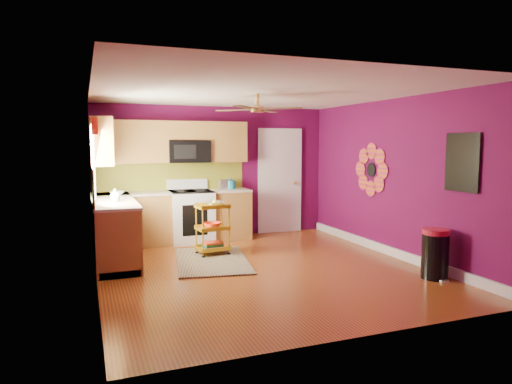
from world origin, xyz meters
name	(u,v)px	position (x,y,z in m)	size (l,w,h in m)	color
ground	(262,269)	(0.00, 0.00, 0.00)	(5.00, 5.00, 0.00)	brown
room_envelope	(264,155)	(0.03, 0.00, 1.63)	(4.54, 5.04, 2.52)	#590A3F
lower_cabinets	(149,224)	(-1.35, 1.82, 0.43)	(2.81, 2.31, 0.94)	brown
electric_range	(191,216)	(-0.55, 2.17, 0.48)	(0.76, 0.66, 1.13)	white
upper_cabinetry	(151,143)	(-1.24, 2.17, 1.80)	(2.80, 2.30, 1.26)	brown
left_window	(93,148)	(-2.22, 1.05, 1.74)	(0.08, 1.35, 1.08)	white
panel_door	(280,182)	(1.35, 2.47, 1.02)	(0.95, 0.11, 2.15)	white
right_wall_art	(408,167)	(2.23, -0.34, 1.44)	(0.04, 2.74, 1.04)	black
ceiling_fan	(257,109)	(0.00, 0.20, 2.29)	(1.01, 1.01, 0.26)	#BF8C3F
shag_rug	(212,260)	(-0.57, 0.66, 0.01)	(1.06, 1.73, 0.02)	black
rolling_cart	(213,227)	(-0.44, 1.04, 0.46)	(0.53, 0.41, 0.90)	gold
trash_can	(435,254)	(1.98, -1.26, 0.33)	(0.36, 0.39, 0.67)	black
teal_kettle	(230,184)	(0.24, 2.27, 1.02)	(0.18, 0.18, 0.21)	#117586
toaster	(225,184)	(0.13, 2.29, 1.03)	(0.22, 0.15, 0.18)	beige
soap_bottle_a	(115,194)	(-1.92, 1.16, 1.03)	(0.08, 0.08, 0.18)	#EA3F72
soap_bottle_b	(114,195)	(-1.93, 1.20, 1.02)	(0.13, 0.13, 0.17)	white
counter_dish	(117,193)	(-1.85, 1.94, 0.97)	(0.25, 0.25, 0.06)	white
counter_cup	(116,199)	(-1.93, 0.96, 0.98)	(0.11, 0.11, 0.09)	white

